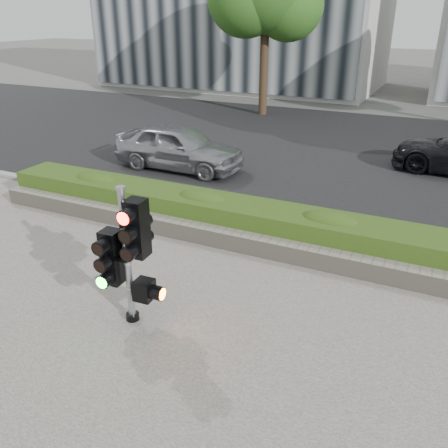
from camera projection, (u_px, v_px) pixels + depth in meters
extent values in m
plane|color=#51514C|center=(195.00, 300.00, 7.62)|extent=(120.00, 120.00, 0.00)
cube|color=#9E9389|center=(92.00, 406.00, 5.56)|extent=(16.00, 11.00, 0.03)
cube|color=black|center=(339.00, 150.00, 15.84)|extent=(60.00, 13.00, 0.02)
cube|color=gray|center=(265.00, 224.00, 10.19)|extent=(60.00, 0.25, 0.12)
cube|color=gray|center=(242.00, 242.00, 9.10)|extent=(12.00, 0.32, 0.34)
cube|color=#567D26|center=(255.00, 221.00, 9.57)|extent=(12.00, 1.00, 0.68)
cylinder|color=black|center=(264.00, 67.00, 20.49)|extent=(0.36, 0.36, 4.03)
sphere|color=#1B4614|center=(289.00, 5.00, 19.44)|extent=(2.88, 2.88, 2.88)
cylinder|color=black|center=(133.00, 316.00, 7.09)|extent=(0.20, 0.20, 0.10)
cylinder|color=gray|center=(127.00, 259.00, 6.68)|extent=(0.10, 0.10, 2.06)
cylinder|color=gray|center=(120.00, 188.00, 6.25)|extent=(0.13, 0.13, 0.05)
cube|color=#FF1107|center=(137.00, 228.00, 6.36)|extent=(0.27, 0.27, 0.82)
cube|color=#14E51E|center=(112.00, 257.00, 6.74)|extent=(0.27, 0.27, 0.82)
cube|color=black|center=(136.00, 235.00, 6.75)|extent=(0.27, 0.27, 0.56)
cube|color=orange|center=(144.00, 290.00, 6.83)|extent=(0.27, 0.27, 0.30)
imported|color=#9D9FA4|center=(179.00, 147.00, 13.65)|extent=(3.81, 1.58, 1.29)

